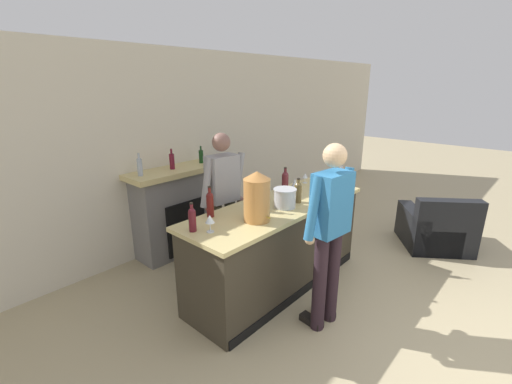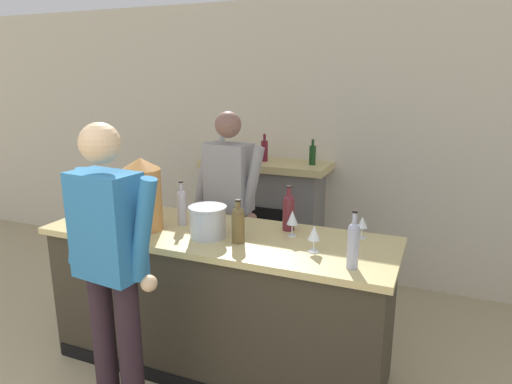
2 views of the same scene
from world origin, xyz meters
The scene contains 19 objects.
wall_back_panel centered at (0.00, 4.03, 1.38)m, with size 12.00×0.07×2.75m.
bar_counter centered at (-0.02, 2.18, 0.50)m, with size 2.39×0.79×1.01m.
fireplace_stone centered at (-0.28, 3.77, 0.61)m, with size 1.28×0.52×1.49m.
armchair_black centered at (2.29, 1.07, 0.26)m, with size 1.21×1.20×0.82m.
potted_plant_corner centered at (2.66, 3.23, 0.30)m, with size 0.40×0.44×0.67m.
person_customer centered at (-0.25, 1.40, 1.01)m, with size 0.66×0.33×1.81m.
person_bartender centered at (-0.25, 2.84, 0.98)m, with size 0.66×0.33×1.76m.
copper_dispenser centered at (-0.51, 2.06, 1.26)m, with size 0.26×0.30×0.50m.
ice_bucket_steel centered at (-0.03, 2.08, 1.11)m, with size 0.25×0.25×0.21m.
wine_bottle_port_short centered at (0.94, 1.95, 1.15)m, with size 0.07×0.07×0.33m.
wine_bottle_chardonnay_pale centered at (-1.09, 2.32, 1.13)m, with size 0.07×0.07×0.27m.
wine_bottle_cabernet_heavy centered at (-0.32, 2.24, 1.15)m, with size 0.07×0.07×0.32m.
wine_bottle_rose_blush centered at (0.19, 2.07, 1.13)m, with size 0.08×0.08×0.28m.
wine_bottle_riesling_slim centered at (0.41, 2.42, 1.15)m, with size 0.08×0.08×0.31m.
wine_bottle_burgundy_dark centered at (-0.75, 2.47, 1.15)m, with size 0.07×0.07×0.32m.
wine_glass_front_left centered at (-1.00, 2.19, 1.13)m, with size 0.08×0.08×0.16m.
wine_glass_mid_counter centered at (0.90, 2.45, 1.11)m, with size 0.07×0.07×0.15m.
wine_glass_by_dispenser centered at (0.47, 2.32, 1.13)m, with size 0.08×0.08×0.17m.
wine_glass_front_right centered at (0.68, 2.10, 1.12)m, with size 0.07×0.07×0.17m.
Camera 1 is at (-2.84, -0.02, 2.29)m, focal length 24.00 mm.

